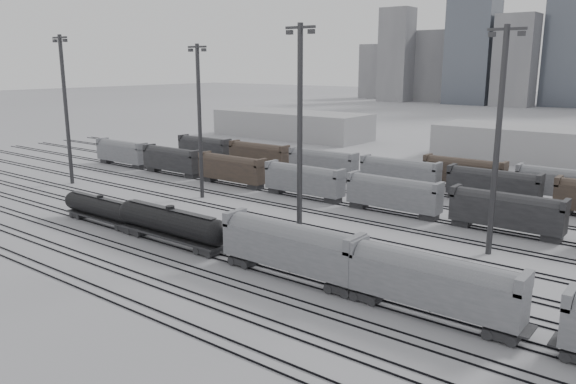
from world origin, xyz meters
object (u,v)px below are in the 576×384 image
Objects in this scene: light_mast_a at (66,106)px; hopper_car_b at (432,281)px; tank_car_b at (171,223)px; tank_car_a at (101,208)px; light_mast_c at (300,129)px; hopper_car_a at (290,245)px.

hopper_car_b is at bearing -9.35° from light_mast_a.
tank_car_b is at bearing 180.00° from hopper_car_b.
tank_car_b reaches higher than tank_car_a.
light_mast_c is at bearing 23.70° from tank_car_a.
light_mast_c is (11.67, 11.78, 11.78)m from tank_car_b.
light_mast_a reaches higher than tank_car_a.
hopper_car_a is at bearing 0.00° from tank_car_a.
tank_car_b is 1.19× the size of hopper_car_b.
hopper_car_a is 0.60× the size of light_mast_a.
hopper_car_a is 17.69m from light_mast_c.
light_mast_a is (-79.21, 13.04, 11.14)m from hopper_car_b.
light_mast_c is at bearing -1.30° from light_mast_a.
light_mast_a is (-28.80, 13.04, 12.42)m from tank_car_a.
light_mast_a is at bearing 170.65° from hopper_car_b.
tank_car_a is 0.59× the size of light_mast_c.
hopper_car_b reaches higher than tank_car_b.
hopper_car_a is at bearing 180.00° from hopper_car_b.
tank_car_b is at bearing 0.00° from tank_car_a.
tank_car_b is 0.71× the size of light_mast_c.
hopper_car_b is (35.25, -0.00, 0.83)m from tank_car_b.
hopper_car_b is at bearing -0.00° from tank_car_b.
tank_car_b is at bearing -134.74° from light_mast_c.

